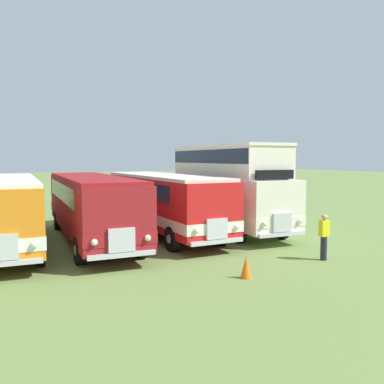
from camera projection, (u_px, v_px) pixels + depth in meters
ground_plane at (6, 249)px, 16.93m from camera, size 200.00×200.00×0.00m
bus_fourth_in_row at (5, 207)px, 17.09m from camera, size 2.97×10.75×2.99m
bus_fifth_in_row at (91, 203)px, 18.60m from camera, size 3.00×11.59×2.99m
bus_sixth_in_row at (163, 199)px, 20.24m from camera, size 2.73×10.71×2.99m
bus_seventh_in_row at (226, 183)px, 21.61m from camera, size 3.09×10.08×4.49m
cone_near_end at (246, 267)px, 12.83m from camera, size 0.36×0.36×0.72m
marshal_person at (324, 237)px, 15.10m from camera, size 0.36×0.24×1.73m
rope_fence_line at (0, 203)px, 27.98m from camera, size 27.63×0.08×1.05m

